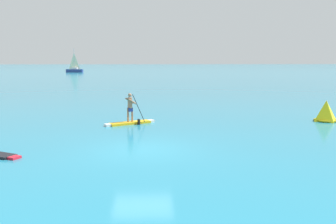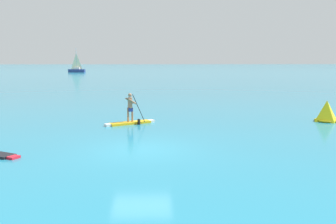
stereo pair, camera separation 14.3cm
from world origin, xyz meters
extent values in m
plane|color=teal|center=(0.00, 0.00, 0.00)|extent=(440.00, 440.00, 0.00)
cube|color=red|center=(-4.77, -1.27, 0.05)|extent=(0.47, 0.51, 0.10)
cube|color=yellow|center=(-0.83, 6.05, 0.07)|extent=(2.41, 1.69, 0.13)
cube|color=white|center=(0.37, 6.70, 0.07)|extent=(0.47, 0.51, 0.13)
cube|color=white|center=(-2.03, 5.39, 0.07)|extent=(0.44, 0.46, 0.13)
cylinder|color=#997051|center=(-0.70, 6.12, 0.53)|extent=(0.11, 0.11, 0.80)
cylinder|color=#997051|center=(-0.93, 5.99, 0.53)|extent=(0.11, 0.11, 0.80)
cube|color=navy|center=(-0.81, 6.06, 0.84)|extent=(0.33, 0.32, 0.22)
cylinder|color=#997051|center=(-0.81, 6.06, 1.23)|extent=(0.26, 0.26, 0.61)
sphere|color=#997051|center=(-0.81, 6.06, 1.67)|extent=(0.21, 0.21, 0.21)
cylinder|color=#997051|center=(-0.84, 6.21, 1.33)|extent=(0.49, 0.36, 0.41)
cylinder|color=#997051|center=(-0.70, 5.95, 1.33)|extent=(0.49, 0.36, 0.41)
cylinder|color=black|center=(-0.32, 5.88, 0.93)|extent=(0.69, 0.41, 1.63)
cube|color=black|center=(-0.32, 5.88, 0.15)|extent=(0.17, 0.21, 0.32)
pyramid|color=yellow|center=(10.83, 6.49, 0.63)|extent=(1.30, 1.30, 1.25)
torus|color=olive|center=(10.83, 6.49, 0.06)|extent=(1.34, 1.34, 0.12)
cube|color=navy|center=(-19.66, 86.05, 0.41)|extent=(4.59, 1.92, 0.83)
cylinder|color=#B2B2B7|center=(-19.66, 86.05, 3.60)|extent=(0.12, 0.12, 5.54)
pyramid|color=beige|center=(-19.66, 86.05, 3.05)|extent=(2.01, 0.21, 4.23)
cube|color=silver|center=(-19.66, 86.05, 1.08)|extent=(1.72, 1.03, 0.50)
camera|label=1|loc=(0.33, -15.20, 3.74)|focal=40.11mm
camera|label=2|loc=(0.47, -15.20, 3.74)|focal=40.11mm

